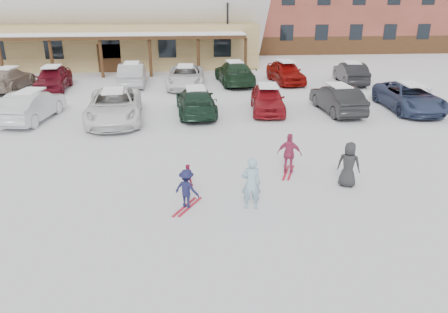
{
  "coord_description": "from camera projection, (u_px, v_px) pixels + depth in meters",
  "views": [
    {
      "loc": [
        -0.84,
        -12.7,
        6.33
      ],
      "look_at": [
        0.3,
        1.0,
        1.0
      ],
      "focal_mm": 35.0,
      "sensor_mm": 36.0,
      "label": 1
    }
  ],
  "objects": [
    {
      "name": "parked_car_10",
      "position": [
        186.0,
        77.0,
        29.42
      ],
      "size": [
        2.63,
        5.33,
        1.45
      ],
      "primitive_type": "imported",
      "rotation": [
        0.0,
        0.0,
        -0.04
      ],
      "color": "white",
      "rests_on": "ground"
    },
    {
      "name": "parked_car_5",
      "position": [
        337.0,
        99.0,
        23.47
      ],
      "size": [
        1.92,
        4.6,
        1.48
      ],
      "primitive_type": "imported",
      "rotation": [
        0.0,
        0.0,
        3.22
      ],
      "color": "black",
      "rests_on": "ground"
    },
    {
      "name": "parked_car_3",
      "position": [
        196.0,
        101.0,
        23.13
      ],
      "size": [
        2.26,
        4.96,
        1.41
      ],
      "primitive_type": "imported",
      "rotation": [
        0.0,
        0.0,
        3.2
      ],
      "color": "#173123",
      "rests_on": "ground"
    },
    {
      "name": "parked_car_11",
      "position": [
        235.0,
        73.0,
        30.47
      ],
      "size": [
        2.67,
        5.54,
        1.55
      ],
      "primitive_type": "imported",
      "rotation": [
        0.0,
        0.0,
        3.23
      ],
      "color": "#18321E",
      "rests_on": "ground"
    },
    {
      "name": "parked_car_12",
      "position": [
        286.0,
        72.0,
        30.77
      ],
      "size": [
        2.37,
        4.73,
        1.55
      ],
      "primitive_type": "imported",
      "rotation": [
        0.0,
        0.0,
        0.12
      ],
      "color": "maroon",
      "rests_on": "ground"
    },
    {
      "name": "bystander_dark",
      "position": [
        349.0,
        165.0,
        14.64
      ],
      "size": [
        0.91,
        0.81,
        1.56
      ],
      "primitive_type": "imported",
      "rotation": [
        0.0,
        0.0,
        2.63
      ],
      "color": "#27282A",
      "rests_on": "ground"
    },
    {
      "name": "adult_skier",
      "position": [
        251.0,
        183.0,
        13.11
      ],
      "size": [
        0.62,
        0.41,
        1.67
      ],
      "primitive_type": "imported",
      "rotation": [
        0.0,
        0.0,
        3.11
      ],
      "color": "#8FB9CC",
      "rests_on": "ground"
    },
    {
      "name": "ground",
      "position": [
        217.0,
        197.0,
        14.15
      ],
      "size": [
        160.0,
        160.0,
        0.0
      ],
      "primitive_type": "plane",
      "color": "white",
      "rests_on": "ground"
    },
    {
      "name": "parked_car_6",
      "position": [
        409.0,
        97.0,
        23.88
      ],
      "size": [
        2.57,
        5.34,
        1.47
      ],
      "primitive_type": "imported",
      "rotation": [
        0.0,
        0.0,
        -0.03
      ],
      "color": "navy",
      "rests_on": "ground"
    },
    {
      "name": "skis_child_navy",
      "position": [
        187.0,
        207.0,
        13.46
      ],
      "size": [
        0.87,
        1.31,
        0.03
      ],
      "primitive_type": "cube",
      "rotation": [
        0.0,
        0.0,
        2.62
      ],
      "color": "#AE182B",
      "rests_on": "ground"
    },
    {
      "name": "parked_car_13",
      "position": [
        351.0,
        73.0,
        30.69
      ],
      "size": [
        1.93,
        4.56,
        1.46
      ],
      "primitive_type": "imported",
      "rotation": [
        0.0,
        0.0,
        3.05
      ],
      "color": "black",
      "rests_on": "ground"
    },
    {
      "name": "parked_car_4",
      "position": [
        268.0,
        99.0,
        23.56
      ],
      "size": [
        2.13,
        4.42,
        1.46
      ],
      "primitive_type": "imported",
      "rotation": [
        0.0,
        0.0,
        -0.1
      ],
      "color": "maroon",
      "rests_on": "ground"
    },
    {
      "name": "child_navy",
      "position": [
        187.0,
        189.0,
        13.24
      ],
      "size": [
        0.93,
        0.81,
        1.25
      ],
      "primitive_type": "imported",
      "rotation": [
        0.0,
        0.0,
        2.62
      ],
      "color": "#171840",
      "rests_on": "ground"
    },
    {
      "name": "parked_car_7",
      "position": [
        8.0,
        79.0,
        28.73
      ],
      "size": [
        2.38,
        5.08,
        1.43
      ],
      "primitive_type": "imported",
      "rotation": [
        0.0,
        0.0,
        3.07
      ],
      "color": "gray",
      "rests_on": "ground"
    },
    {
      "name": "parked_car_1",
      "position": [
        32.0,
        106.0,
        22.01
      ],
      "size": [
        2.29,
        4.82,
        1.53
      ],
      "primitive_type": "imported",
      "rotation": [
        0.0,
        0.0,
        2.99
      ],
      "color": "silver",
      "rests_on": "ground"
    },
    {
      "name": "lamp_post",
      "position": [
        228.0,
        27.0,
        34.95
      ],
      "size": [
        0.5,
        0.25,
        6.04
      ],
      "color": "black",
      "rests_on": "ground"
    },
    {
      "name": "day_lodge",
      "position": [
        92.0,
        17.0,
        38.0
      ],
      "size": [
        29.12,
        12.5,
        10.38
      ],
      "color": "tan",
      "rests_on": "ground"
    },
    {
      "name": "child_magenta",
      "position": [
        289.0,
        154.0,
        15.67
      ],
      "size": [
        0.96,
        0.66,
        1.51
      ],
      "primitive_type": "imported",
      "rotation": [
        0.0,
        0.0,
        2.78
      ],
      "color": "#AC325A",
      "rests_on": "ground"
    },
    {
      "name": "skis_child_magenta",
      "position": [
        288.0,
        173.0,
        15.94
      ],
      "size": [
        0.68,
        1.38,
        0.03
      ],
      "primitive_type": "cube",
      "rotation": [
        0.0,
        0.0,
        2.78
      ],
      "color": "#AE182B",
      "rests_on": "ground"
    },
    {
      "name": "parked_car_9",
      "position": [
        132.0,
        74.0,
        29.93
      ],
      "size": [
        1.83,
        4.78,
        1.55
      ],
      "primitive_type": "imported",
      "rotation": [
        0.0,
        0.0,
        3.18
      ],
      "color": "#AEAFB3",
      "rests_on": "ground"
    },
    {
      "name": "toddler_red",
      "position": [
        187.0,
        175.0,
        14.77
      ],
      "size": [
        0.43,
        0.36,
        0.79
      ],
      "primitive_type": "imported",
      "rotation": [
        0.0,
        0.0,
        3.31
      ],
      "color": "#AC1E46",
      "rests_on": "ground"
    },
    {
      "name": "parked_car_2",
      "position": [
        114.0,
        106.0,
        21.91
      ],
      "size": [
        3.08,
        5.86,
        1.57
      ],
      "primitive_type": "imported",
      "rotation": [
        0.0,
        0.0,
        0.09
      ],
      "color": "white",
      "rests_on": "ground"
    },
    {
      "name": "parked_car_8",
      "position": [
        53.0,
        78.0,
        28.55
      ],
      "size": [
        2.05,
        4.68,
        1.57
      ],
      "primitive_type": "imported",
      "rotation": [
        0.0,
        0.0,
        0.04
      ],
      "color": "maroon",
      "rests_on": "ground"
    }
  ]
}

